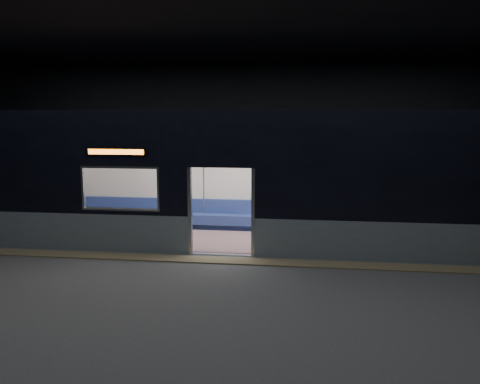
# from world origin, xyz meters

# --- Properties ---
(station_floor) EXTENTS (24.00, 14.00, 0.01)m
(station_floor) POSITION_xyz_m (0.00, 0.00, -0.01)
(station_floor) COLOR #47494C
(station_floor) RESTS_ON ground
(station_envelope) EXTENTS (24.00, 14.00, 5.00)m
(station_envelope) POSITION_xyz_m (0.00, 0.00, 3.66)
(station_envelope) COLOR black
(station_envelope) RESTS_ON station_floor
(tactile_strip) EXTENTS (22.80, 0.50, 0.03)m
(tactile_strip) POSITION_xyz_m (0.00, 0.55, 0.01)
(tactile_strip) COLOR #8C7F59
(tactile_strip) RESTS_ON station_floor
(metro_car) EXTENTS (18.00, 3.04, 3.35)m
(metro_car) POSITION_xyz_m (-0.00, 2.54, 1.85)
(metro_car) COLOR gray
(metro_car) RESTS_ON station_floor
(passenger) EXTENTS (0.42, 0.68, 1.34)m
(passenger) POSITION_xyz_m (2.39, 3.55, 0.78)
(passenger) COLOR black
(passenger) RESTS_ON metro_car
(handbag) EXTENTS (0.36, 0.33, 0.14)m
(handbag) POSITION_xyz_m (2.39, 3.33, 0.67)
(handbag) COLOR black
(handbag) RESTS_ON passenger
(transit_map) EXTENTS (0.91, 0.03, 0.59)m
(transit_map) POSITION_xyz_m (5.00, 3.85, 1.45)
(transit_map) COLOR white
(transit_map) RESTS_ON metro_car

